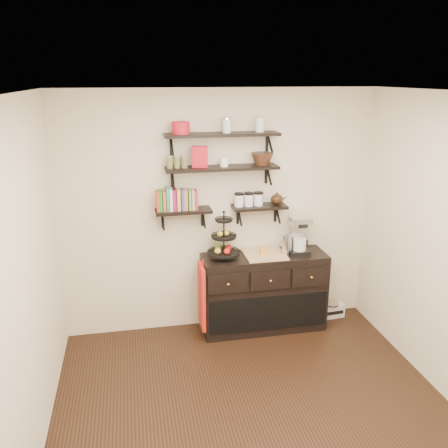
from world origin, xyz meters
TOP-DOWN VIEW (x-y plane):
  - floor at (0.00, 0.00)m, footprint 3.50×3.50m
  - ceiling at (0.00, 0.00)m, footprint 3.50×3.50m
  - back_wall at (0.00, 1.75)m, footprint 3.50×0.02m
  - left_wall at (-1.75, 0.00)m, footprint 0.02×3.50m
  - shelf_top at (0.00, 1.62)m, footprint 1.20×0.27m
  - shelf_mid at (0.00, 1.62)m, footprint 1.20×0.27m
  - shelf_low_left at (-0.42, 1.63)m, footprint 0.60×0.25m
  - shelf_low_right at (0.42, 1.63)m, footprint 0.60×0.25m
  - cookbooks at (-0.47, 1.63)m, footprint 0.43×0.15m
  - glass_canisters at (0.30, 1.63)m, footprint 0.32×0.10m
  - sideboard at (0.46, 1.51)m, footprint 1.40×0.50m
  - fruit_stand at (0.00, 1.52)m, footprint 0.35×0.35m
  - candle at (0.45, 1.51)m, footprint 0.08×0.08m
  - coffee_maker at (0.86, 1.54)m, footprint 0.23×0.22m
  - thermal_carafe at (0.71, 1.49)m, footprint 0.11×0.11m
  - apron at (-0.27, 1.41)m, footprint 0.04×0.31m
  - radio at (1.34, 1.60)m, footprint 0.33×0.23m
  - recipe_box at (-0.23, 1.61)m, footprint 0.17×0.09m
  - walnut_bowl at (0.44, 1.61)m, footprint 0.24×0.24m
  - ramekins at (0.02, 1.61)m, footprint 0.09×0.09m
  - teapot at (0.62, 1.63)m, footprint 0.21×0.17m
  - red_pot at (-0.43, 1.61)m, footprint 0.18×0.18m

SIDE VIEW (x-z plane):
  - floor at x=0.00m, z-range 0.00..0.00m
  - radio at x=1.34m, z-range 0.00..0.19m
  - sideboard at x=0.46m, z-range -0.01..0.91m
  - apron at x=-0.27m, z-range 0.15..0.87m
  - candle at x=0.45m, z-range 0.92..1.00m
  - thermal_carafe at x=0.71m, z-range 0.90..1.12m
  - fruit_stand at x=0.00m, z-range 0.82..1.34m
  - coffee_maker at x=0.86m, z-range 0.89..1.32m
  - back_wall at x=0.00m, z-range 0.00..2.70m
  - left_wall at x=-1.75m, z-range 0.00..2.70m
  - shelf_low_left at x=-0.42m, z-range 1.31..1.54m
  - shelf_low_right at x=0.42m, z-range 1.31..1.54m
  - glass_canisters at x=0.30m, z-range 1.45..1.58m
  - teapot at x=0.62m, z-range 1.45..1.59m
  - cookbooks at x=-0.47m, z-range 1.44..1.70m
  - shelf_mid at x=0.00m, z-range 1.77..2.00m
  - ramekins at x=0.02m, z-range 1.90..2.00m
  - walnut_bowl at x=0.44m, z-range 1.90..2.03m
  - recipe_box at x=-0.23m, z-range 1.90..2.12m
  - shelf_top at x=0.00m, z-range 2.12..2.35m
  - red_pot at x=-0.43m, z-range 2.25..2.37m
  - ceiling at x=0.00m, z-range 2.69..2.71m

